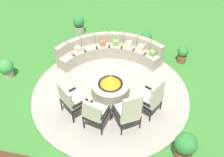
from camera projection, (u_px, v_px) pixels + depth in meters
ground_plane at (111, 95)px, 7.86m from camera, size 24.00×24.00×0.00m
patio_circle at (111, 94)px, 7.84m from camera, size 4.47×4.47×0.06m
fire_pit at (110, 87)px, 7.65m from camera, size 1.08×1.08×0.66m
curved_stone_bench at (110, 51)px, 8.78m from camera, size 3.24×1.51×0.76m
lounge_chair_front_left at (71, 99)px, 6.90m from camera, size 0.80×0.81×1.08m
lounge_chair_front_right at (95, 113)px, 6.59m from camera, size 0.65×0.66×1.02m
lounge_chair_back_left at (128, 111)px, 6.57m from camera, size 0.80×0.84×1.17m
lounge_chair_back_right at (151, 97)px, 6.94m from camera, size 0.79×0.78×1.08m
potted_plant_0 at (182, 54)px, 8.76m from camera, size 0.35×0.35×0.59m
potted_plant_1 at (6, 68)px, 8.22m from camera, size 0.46×0.46×0.62m
potted_plant_2 at (79, 24)px, 9.98m from camera, size 0.42×0.42×0.69m
potted_plant_3 at (185, 146)px, 6.11m from camera, size 0.52×0.52×0.76m
potted_plant_4 at (146, 39)px, 9.37m from camera, size 0.40×0.40×0.60m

